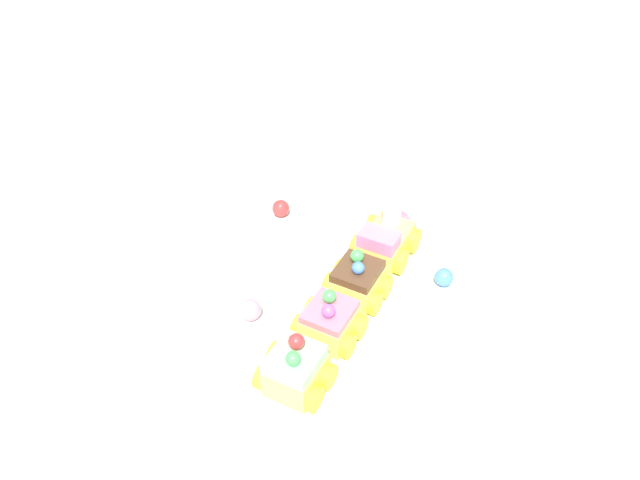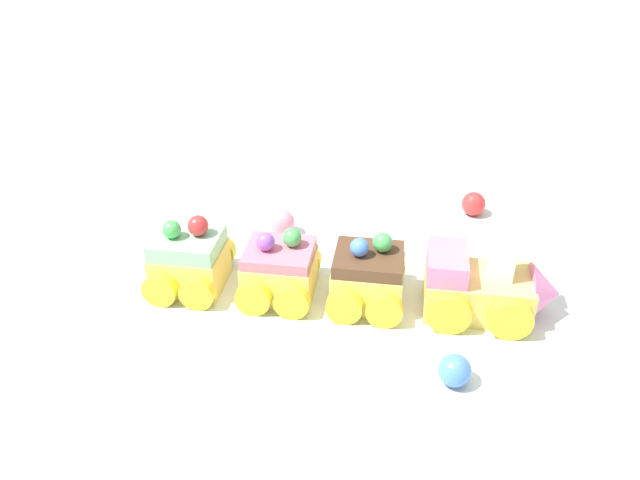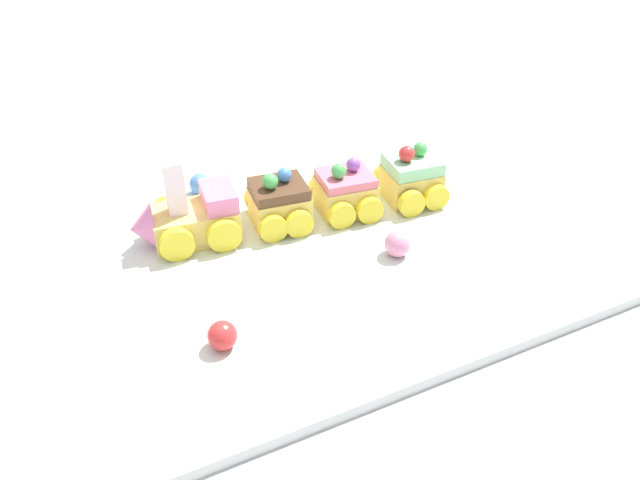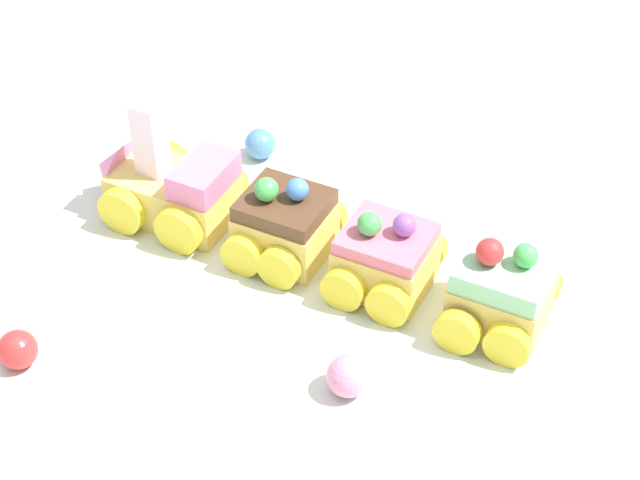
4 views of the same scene
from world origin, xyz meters
TOP-DOWN VIEW (x-y plane):
  - ground_plane at (0.00, 0.00)m, footprint 10.00×10.00m
  - display_board at (0.00, 0.00)m, footprint 0.75×0.42m
  - cake_train_locomotive at (0.11, -0.06)m, footprint 0.11×0.08m
  - cake_car_chocolate at (0.01, -0.05)m, footprint 0.07×0.08m
  - cake_car_strawberry at (-0.07, -0.04)m, footprint 0.07×0.08m
  - cake_car_mint at (-0.15, -0.03)m, footprint 0.07×0.08m
  - gumball_blue at (0.07, -0.15)m, footprint 0.02×0.02m
  - gumball_red at (0.13, 0.11)m, footprint 0.03×0.03m
  - gumball_pink at (-0.07, 0.06)m, footprint 0.03×0.03m

SIDE VIEW (x-z plane):
  - ground_plane at x=0.00m, z-range 0.00..0.00m
  - display_board at x=0.00m, z-range 0.00..0.01m
  - gumball_blue at x=0.07m, z-range 0.01..0.04m
  - gumball_red at x=0.13m, z-range 0.01..0.04m
  - gumball_pink at x=-0.07m, z-range 0.01..0.04m
  - cake_car_strawberry at x=-0.07m, z-range 0.00..0.07m
  - cake_car_chocolate at x=0.01m, z-range 0.00..0.07m
  - cake_train_locomotive at x=0.11m, z-range -0.01..0.08m
  - cake_car_mint at x=-0.15m, z-range 0.00..0.07m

